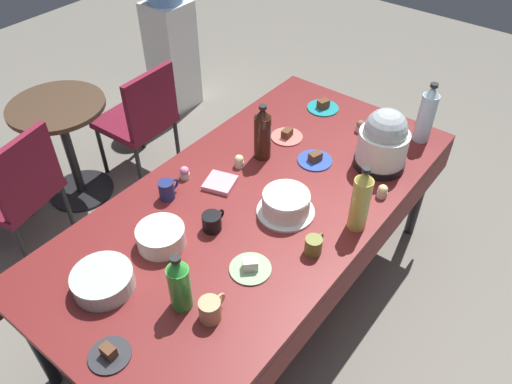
# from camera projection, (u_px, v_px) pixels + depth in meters

# --- Properties ---
(ground) EXTENTS (9.00, 9.00, 0.00)m
(ground) POSITION_uv_depth(u_px,v_px,m) (256.00, 295.00, 2.87)
(ground) COLOR slate
(potluck_table) EXTENTS (2.20, 1.10, 0.75)m
(potluck_table) POSITION_uv_depth(u_px,v_px,m) (256.00, 209.00, 2.42)
(potluck_table) COLOR maroon
(potluck_table) RESTS_ON ground
(frosted_layer_cake) EXTENTS (0.27, 0.27, 0.11)m
(frosted_layer_cake) POSITION_uv_depth(u_px,v_px,m) (286.00, 204.00, 2.27)
(frosted_layer_cake) COLOR silver
(frosted_layer_cake) RESTS_ON potluck_table
(slow_cooker) EXTENTS (0.26, 0.26, 0.33)m
(slow_cooker) POSITION_uv_depth(u_px,v_px,m) (383.00, 141.00, 2.47)
(slow_cooker) COLOR black
(slow_cooker) RESTS_ON potluck_table
(glass_salad_bowl) EXTENTS (0.25, 0.25, 0.08)m
(glass_salad_bowl) POSITION_uv_depth(u_px,v_px,m) (103.00, 281.00, 1.96)
(glass_salad_bowl) COLOR #B2C6BC
(glass_salad_bowl) RESTS_ON potluck_table
(ceramic_snack_bowl) EXTENTS (0.21, 0.21, 0.09)m
(ceramic_snack_bowl) POSITION_uv_depth(u_px,v_px,m) (161.00, 237.00, 2.13)
(ceramic_snack_bowl) COLOR silver
(ceramic_snack_bowl) RESTS_ON potluck_table
(dessert_plate_sage) EXTENTS (0.18, 0.18, 0.06)m
(dessert_plate_sage) POSITION_uv_depth(u_px,v_px,m) (250.00, 267.00, 2.05)
(dessert_plate_sage) COLOR #8CA87F
(dessert_plate_sage) RESTS_ON potluck_table
(dessert_plate_cobalt) EXTENTS (0.18, 0.18, 0.05)m
(dessert_plate_cobalt) POSITION_uv_depth(u_px,v_px,m) (315.00, 159.00, 2.59)
(dessert_plate_cobalt) COLOR #2D4CB2
(dessert_plate_cobalt) RESTS_ON potluck_table
(dessert_plate_teal) EXTENTS (0.19, 0.19, 0.06)m
(dessert_plate_teal) POSITION_uv_depth(u_px,v_px,m) (323.00, 107.00, 2.97)
(dessert_plate_teal) COLOR teal
(dessert_plate_teal) RESTS_ON potluck_table
(dessert_plate_charcoal) EXTENTS (0.15, 0.15, 0.05)m
(dessert_plate_charcoal) POSITION_uv_depth(u_px,v_px,m) (109.00, 354.00, 1.76)
(dessert_plate_charcoal) COLOR #2D2D33
(dessert_plate_charcoal) RESTS_ON potluck_table
(dessert_plate_coral) EXTENTS (0.18, 0.18, 0.05)m
(dessert_plate_coral) POSITION_uv_depth(u_px,v_px,m) (287.00, 136.00, 2.75)
(dessert_plate_coral) COLOR #E07266
(dessert_plate_coral) RESTS_ON potluck_table
(cupcake_rose) EXTENTS (0.05, 0.05, 0.07)m
(cupcake_rose) POSITION_uv_depth(u_px,v_px,m) (360.00, 126.00, 2.78)
(cupcake_rose) COLOR beige
(cupcake_rose) RESTS_ON potluck_table
(cupcake_lemon) EXTENTS (0.05, 0.05, 0.07)m
(cupcake_lemon) POSITION_uv_depth(u_px,v_px,m) (185.00, 173.00, 2.48)
(cupcake_lemon) COLOR beige
(cupcake_lemon) RESTS_ON potluck_table
(cupcake_vanilla) EXTENTS (0.05, 0.05, 0.07)m
(cupcake_vanilla) POSITION_uv_depth(u_px,v_px,m) (382.00, 191.00, 2.37)
(cupcake_vanilla) COLOR beige
(cupcake_vanilla) RESTS_ON potluck_table
(cupcake_berry) EXTENTS (0.05, 0.05, 0.07)m
(cupcake_berry) POSITION_uv_depth(u_px,v_px,m) (239.00, 161.00, 2.54)
(cupcake_berry) COLOR beige
(cupcake_berry) RESTS_ON potluck_table
(soda_bottle_water) EXTENTS (0.09, 0.09, 0.34)m
(soda_bottle_water) POSITION_uv_depth(u_px,v_px,m) (427.00, 114.00, 2.64)
(soda_bottle_water) COLOR silver
(soda_bottle_water) RESTS_ON potluck_table
(soda_bottle_lime_soda) EXTENTS (0.09, 0.09, 0.27)m
(soda_bottle_lime_soda) POSITION_uv_depth(u_px,v_px,m) (179.00, 284.00, 1.85)
(soda_bottle_lime_soda) COLOR green
(soda_bottle_lime_soda) RESTS_ON potluck_table
(soda_bottle_cola) EXTENTS (0.09, 0.09, 0.31)m
(soda_bottle_cola) POSITION_uv_depth(u_px,v_px,m) (263.00, 134.00, 2.53)
(soda_bottle_cola) COLOR #33190F
(soda_bottle_cola) RESTS_ON potluck_table
(soda_bottle_ginger_ale) EXTENTS (0.08, 0.08, 0.33)m
(soda_bottle_ginger_ale) POSITION_uv_depth(u_px,v_px,m) (361.00, 200.00, 2.14)
(soda_bottle_ginger_ale) COLOR gold
(soda_bottle_ginger_ale) RESTS_ON potluck_table
(coffee_mug_black) EXTENTS (0.12, 0.09, 0.08)m
(coffee_mug_black) POSITION_uv_depth(u_px,v_px,m) (212.00, 222.00, 2.21)
(coffee_mug_black) COLOR black
(coffee_mug_black) RESTS_ON potluck_table
(coffee_mug_tan) EXTENTS (0.13, 0.08, 0.09)m
(coffee_mug_tan) POSITION_uv_depth(u_px,v_px,m) (211.00, 309.00, 1.85)
(coffee_mug_tan) COLOR tan
(coffee_mug_tan) RESTS_ON potluck_table
(coffee_mug_navy) EXTENTS (0.12, 0.07, 0.09)m
(coffee_mug_navy) POSITION_uv_depth(u_px,v_px,m) (167.00, 190.00, 2.36)
(coffee_mug_navy) COLOR navy
(coffee_mug_navy) RESTS_ON potluck_table
(coffee_mug_olive) EXTENTS (0.11, 0.07, 0.08)m
(coffee_mug_olive) POSITION_uv_depth(u_px,v_px,m) (314.00, 245.00, 2.10)
(coffee_mug_olive) COLOR olive
(coffee_mug_olive) RESTS_ON potluck_table
(paper_napkin_stack) EXTENTS (0.18, 0.18, 0.02)m
(paper_napkin_stack) POSITION_uv_depth(u_px,v_px,m) (220.00, 183.00, 2.45)
(paper_napkin_stack) COLOR pink
(paper_napkin_stack) RESTS_ON potluck_table
(maroon_chair_left) EXTENTS (0.53, 0.53, 0.85)m
(maroon_chair_left) POSITION_uv_depth(u_px,v_px,m) (17.00, 188.00, 2.83)
(maroon_chair_left) COLOR maroon
(maroon_chair_left) RESTS_ON ground
(maroon_chair_right) EXTENTS (0.46, 0.46, 0.85)m
(maroon_chair_right) POSITION_uv_depth(u_px,v_px,m) (141.00, 116.00, 3.38)
(maroon_chair_right) COLOR maroon
(maroon_chair_right) RESTS_ON ground
(round_cafe_table) EXTENTS (0.60, 0.60, 0.72)m
(round_cafe_table) POSITION_uv_depth(u_px,v_px,m) (65.00, 134.00, 3.21)
(round_cafe_table) COLOR #473323
(round_cafe_table) RESTS_ON ground
(water_cooler) EXTENTS (0.32, 0.32, 1.24)m
(water_cooler) POSITION_uv_depth(u_px,v_px,m) (170.00, 40.00, 4.04)
(water_cooler) COLOR silver
(water_cooler) RESTS_ON ground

